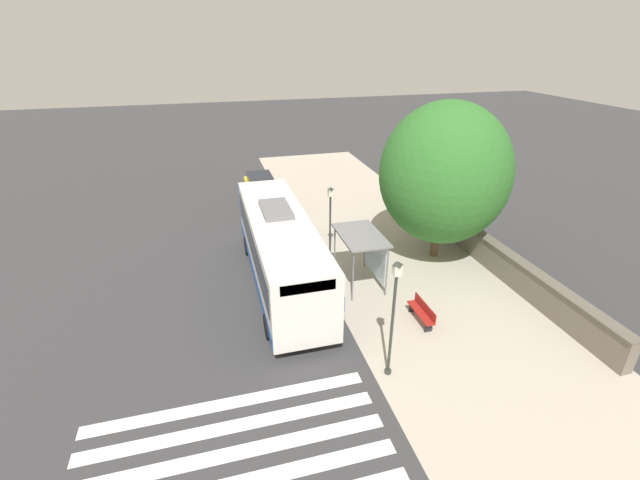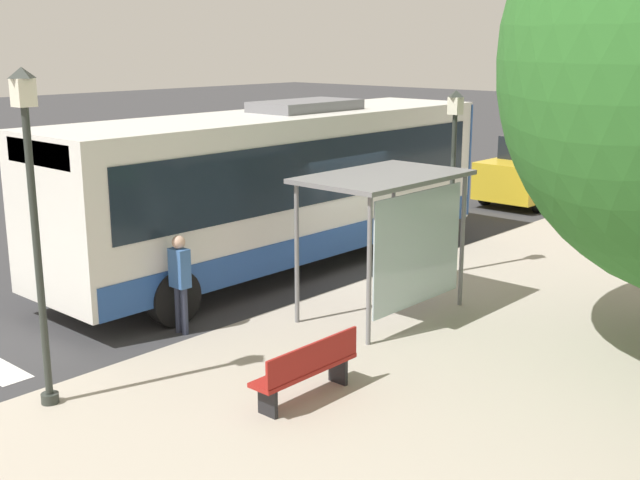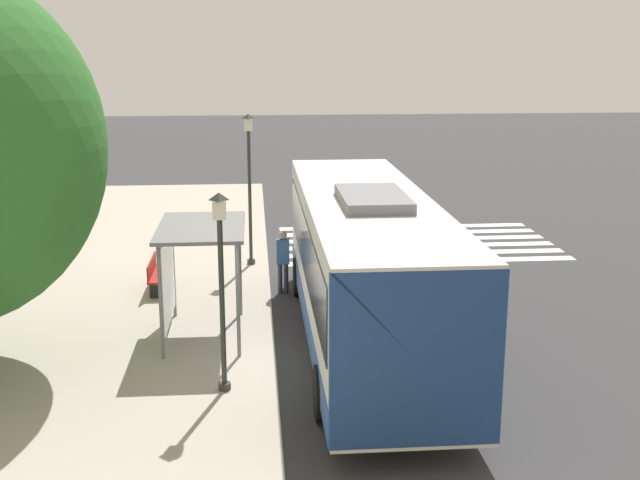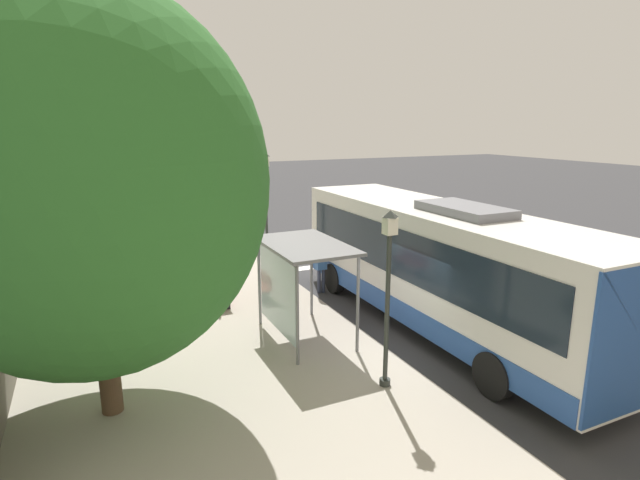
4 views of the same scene
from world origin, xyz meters
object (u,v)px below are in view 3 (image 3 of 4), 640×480
Objects in this scene: bus at (366,265)px; bus_shelter at (194,244)px; bench at (156,274)px; pedestrian at (283,257)px; street_lamp_near at (249,177)px; street_lamp_far at (221,275)px.

bus_shelter is (-3.72, 1.00, 0.30)m from bus.
bus is 6.93m from bench.
bench is (-3.39, 0.51, -0.53)m from pedestrian.
street_lamp_near is 9.07m from street_lamp_far.
bus_shelter is at bearing -69.73° from bench.
pedestrian is at bearing -8.62° from bench.
bus is at bearing -15.07° from bus_shelter.
street_lamp_near reaches higher than pedestrian.
street_lamp_near is (-0.86, 2.95, 1.67)m from pedestrian.
bus_shelter is 0.79× the size of street_lamp_far.
street_lamp_far is at bearing -93.23° from street_lamp_near.
street_lamp_far is at bearing -76.86° from bus_shelter.
bus_shelter is 0.67× the size of street_lamp_near.
bus is at bearing -42.17° from bench.
bench is at bearing -136.17° from street_lamp_near.
bus_shelter is at bearing -101.54° from street_lamp_near.
pedestrian is 3.49m from street_lamp_near.
street_lamp_near is at bearing 86.77° from street_lamp_far.
street_lamp_near reaches higher than bench.
bench is at bearing 137.83° from bus.
pedestrian is 0.97× the size of bench.
street_lamp_near reaches higher than street_lamp_far.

